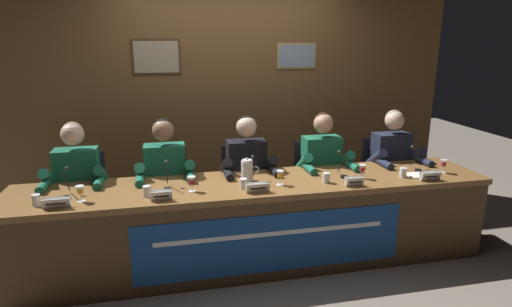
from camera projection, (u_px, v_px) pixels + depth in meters
name	position (u px, v px, depth m)	size (l,w,h in m)	color
ground_plane	(256.00, 260.00, 3.72)	(12.00, 12.00, 0.00)	#70665B
wall_back_panelled	(229.00, 95.00, 4.78)	(5.24, 0.14, 2.60)	brown
conference_table	(259.00, 212.00, 3.48)	(4.04, 0.74, 0.74)	brown
chair_far_left	(84.00, 205.00, 3.82)	(0.44, 0.44, 0.91)	black
panelist_far_left	(76.00, 183.00, 3.55)	(0.51, 0.48, 1.24)	black
nameplate_far_left	(56.00, 203.00, 2.96)	(0.19, 0.06, 0.08)	white
juice_glass_far_left	(80.00, 191.00, 3.07)	(0.06, 0.06, 0.12)	white
water_cup_far_left	(36.00, 201.00, 3.01)	(0.06, 0.06, 0.08)	silver
microphone_far_left	(66.00, 187.00, 3.17)	(0.06, 0.17, 0.22)	black
chair_left	(167.00, 198.00, 3.97)	(0.44, 0.44, 0.91)	black
panelist_left	(166.00, 177.00, 3.71)	(0.51, 0.48, 1.24)	black
nameplate_left	(161.00, 196.00, 3.10)	(0.16, 0.06, 0.08)	white
juice_glass_left	(192.00, 181.00, 3.28)	(0.06, 0.06, 0.12)	white
water_cup_left	(147.00, 192.00, 3.18)	(0.06, 0.06, 0.08)	silver
microphone_left	(167.00, 180.00, 3.34)	(0.06, 0.17, 0.22)	black
chair_center	(244.00, 193.00, 4.12)	(0.44, 0.44, 0.91)	black
panelist_center	(248.00, 172.00, 3.86)	(0.51, 0.48, 1.24)	black
nameplate_center	(258.00, 188.00, 3.27)	(0.19, 0.06, 0.08)	white
juice_glass_center	(280.00, 175.00, 3.43)	(0.06, 0.06, 0.12)	white
water_cup_center	(243.00, 184.00, 3.36)	(0.06, 0.06, 0.08)	silver
microphone_center	(255.00, 174.00, 3.49)	(0.06, 0.17, 0.22)	black
chair_right	(316.00, 187.00, 4.27)	(0.44, 0.44, 0.91)	black
panelist_right	(324.00, 167.00, 4.01)	(0.51, 0.48, 1.24)	black
nameplate_right	(354.00, 181.00, 3.42)	(0.15, 0.06, 0.08)	white
juice_glass_right	(362.00, 169.00, 3.59)	(0.06, 0.06, 0.12)	white
water_cup_right	(326.00, 178.00, 3.50)	(0.06, 0.06, 0.08)	silver
microphone_right	(342.00, 168.00, 3.65)	(0.06, 0.17, 0.22)	black
chair_far_right	(382.00, 182.00, 4.43)	(0.44, 0.44, 0.91)	black
panelist_far_right	(394.00, 162.00, 4.17)	(0.51, 0.48, 1.24)	black
nameplate_far_right	(430.00, 176.00, 3.55)	(0.18, 0.06, 0.08)	white
juice_glass_far_right	(443.00, 164.00, 3.75)	(0.06, 0.06, 0.12)	white
water_cup_far_right	(403.00, 173.00, 3.64)	(0.06, 0.06, 0.08)	silver
microphone_far_right	(416.00, 162.00, 3.83)	(0.06, 0.17, 0.22)	black
water_pitcher_central	(247.00, 171.00, 3.51)	(0.15, 0.10, 0.21)	silver
document_stack_far_right	(419.00, 175.00, 3.69)	(0.21, 0.15, 0.01)	white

